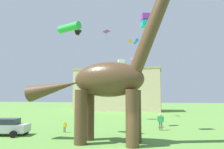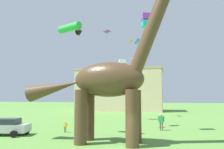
{
  "view_description": "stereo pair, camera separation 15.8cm",
  "coord_description": "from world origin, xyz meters",
  "views": [
    {
      "loc": [
        2.26,
        -13.79,
        3.59
      ],
      "look_at": [
        -1.73,
        3.23,
        5.37
      ],
      "focal_mm": 35.09,
      "sensor_mm": 36.0,
      "label": 1
    },
    {
      "loc": [
        2.42,
        -13.76,
        3.59
      ],
      "look_at": [
        -1.73,
        3.23,
        5.37
      ],
      "focal_mm": 35.09,
      "sensor_mm": 36.0,
      "label": 2
    }
  ],
  "objects": [
    {
      "name": "parked_sedan_left",
      "position": [
        -12.23,
        4.2,
        0.81
      ],
      "size": [
        4.5,
        2.71,
        1.55
      ],
      "rotation": [
        0.0,
        0.0,
        0.23
      ],
      "color": "#B7B7BC",
      "rests_on": "ground_plane"
    },
    {
      "name": "person_strolling_adult",
      "position": [
        -7.53,
        7.0,
        0.65
      ],
      "size": [
        0.4,
        0.18,
        1.07
      ],
      "rotation": [
        0.0,
        0.0,
        1.79
      ],
      "color": "#6B6056",
      "rests_on": "ground_plane"
    },
    {
      "name": "kite_far_right",
      "position": [
        -3.95,
        9.88,
        11.04
      ],
      "size": [
        0.79,
        0.96,
        1.05
      ],
      "color": "purple"
    },
    {
      "name": "dinosaur_sculpture",
      "position": [
        -2.02,
        3.04,
        4.96
      ],
      "size": [
        13.12,
        2.78,
        13.72
      ],
      "rotation": [
        0.0,
        0.0,
        0.17
      ],
      "color": "#513823",
      "rests_on": "ground_plane"
    },
    {
      "name": "background_building_block",
      "position": [
        -9.19,
        42.15,
        5.38
      ],
      "size": [
        22.08,
        9.08,
        10.74
      ],
      "color": "#CCB78E",
      "rests_on": "ground_plane"
    },
    {
      "name": "person_watching_child",
      "position": [
        1.89,
        10.63,
        1.07
      ],
      "size": [
        0.66,
        0.29,
        1.77
      ],
      "rotation": [
        0.0,
        0.0,
        5.24
      ],
      "color": "#6B6056",
      "rests_on": "ground_plane"
    },
    {
      "name": "kite_mid_right",
      "position": [
        -2.67,
        25.26,
        13.65
      ],
      "size": [
        2.09,
        2.18,
        0.62
      ],
      "color": "#287AE5"
    },
    {
      "name": "kite_high_right",
      "position": [
        -6.36,
        5.6,
        10.26
      ],
      "size": [
        2.68,
        2.64,
        0.77
      ],
      "color": "green"
    },
    {
      "name": "kite_high_left",
      "position": [
        -4.1,
        19.73,
        8.74
      ],
      "size": [
        1.25,
        1.25,
        1.4
      ],
      "color": "white"
    },
    {
      "name": "kite_trailing",
      "position": [
        0.62,
        9.19,
        11.74
      ],
      "size": [
        1.22,
        1.22,
        1.37
      ],
      "color": "purple"
    },
    {
      "name": "kite_mid_center",
      "position": [
        -0.89,
        12.61,
        8.09
      ],
      "size": [
        1.68,
        1.61,
        0.41
      ],
      "color": "pink"
    },
    {
      "name": "person_far_spectator",
      "position": [
        -7.75,
        13.41,
        0.94
      ],
      "size": [
        0.58,
        0.26,
        1.56
      ],
      "rotation": [
        0.0,
        0.0,
        3.36
      ],
      "color": "#2D3347",
      "rests_on": "ground_plane"
    }
  ]
}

